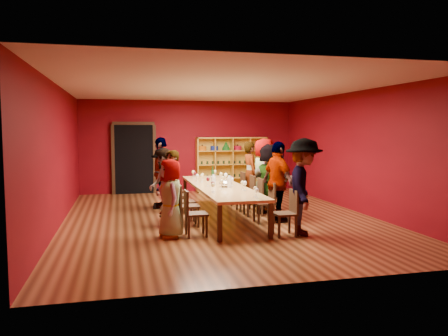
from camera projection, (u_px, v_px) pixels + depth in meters
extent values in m
cube|color=#582E17|center=(219.00, 218.00, 10.19)|extent=(7.10, 9.10, 0.02)
cube|color=#5E040D|center=(189.00, 146.00, 14.42)|extent=(7.10, 0.02, 3.00)
cube|color=#5E040D|center=(296.00, 172.00, 5.68)|extent=(7.10, 0.02, 3.00)
cube|color=#5E040D|center=(58.00, 156.00, 9.24)|extent=(0.02, 9.10, 3.00)
cube|color=#5E040D|center=(357.00, 152.00, 10.87)|extent=(0.02, 9.10, 3.00)
cube|color=silver|center=(219.00, 87.00, 9.92)|extent=(7.10, 9.10, 0.02)
cube|color=tan|center=(219.00, 187.00, 10.12)|extent=(1.10, 4.50, 0.06)
cube|color=black|center=(220.00, 223.00, 7.94)|extent=(0.08, 0.08, 0.69)
cube|color=black|center=(185.00, 191.00, 12.14)|extent=(0.08, 0.08, 0.69)
cube|color=black|center=(271.00, 221.00, 8.17)|extent=(0.08, 0.08, 0.69)
cube|color=black|center=(219.00, 190.00, 12.37)|extent=(0.08, 0.08, 0.69)
cube|color=black|center=(134.00, 159.00, 13.98)|extent=(1.20, 0.14, 2.20)
cube|color=black|center=(133.00, 123.00, 13.81)|extent=(1.32, 0.06, 0.10)
cube|color=black|center=(113.00, 160.00, 13.76)|extent=(0.10, 0.06, 2.20)
cube|color=black|center=(155.00, 159.00, 14.06)|extent=(0.10, 0.06, 2.20)
cube|color=gold|center=(197.00, 165.00, 14.30)|extent=(0.04, 0.40, 1.80)
cube|color=gold|center=(265.00, 164.00, 14.85)|extent=(0.04, 0.40, 1.80)
cube|color=gold|center=(232.00, 138.00, 14.50)|extent=(2.40, 0.40, 0.04)
cube|color=gold|center=(232.00, 190.00, 14.65)|extent=(2.40, 0.40, 0.04)
cube|color=gold|center=(230.00, 164.00, 14.76)|extent=(2.40, 0.02, 1.80)
cube|color=gold|center=(232.00, 178.00, 14.62)|extent=(2.36, 0.38, 0.03)
cube|color=gold|center=(232.00, 164.00, 14.58)|extent=(2.36, 0.38, 0.03)
cube|color=gold|center=(232.00, 151.00, 14.54)|extent=(2.36, 0.38, 0.03)
cube|color=gold|center=(214.00, 164.00, 14.44)|extent=(0.03, 0.38, 1.76)
cube|color=gold|center=(232.00, 164.00, 14.58)|extent=(0.03, 0.38, 1.76)
cube|color=gold|center=(249.00, 164.00, 14.72)|extent=(0.03, 0.38, 1.76)
cylinder|color=orange|center=(202.00, 148.00, 14.30)|extent=(0.26, 0.26, 0.15)
sphere|color=black|center=(202.00, 145.00, 14.29)|extent=(0.05, 0.05, 0.05)
cylinder|color=navy|center=(214.00, 148.00, 14.39)|extent=(0.26, 0.26, 0.15)
sphere|color=black|center=(214.00, 145.00, 14.38)|extent=(0.05, 0.05, 0.05)
cylinder|color=#1B6C22|center=(226.00, 149.00, 14.49)|extent=(0.26, 0.26, 0.08)
cone|color=#1B6C22|center=(226.00, 145.00, 14.47)|extent=(0.24, 0.24, 0.22)
cylinder|color=#BA1530|center=(238.00, 148.00, 14.58)|extent=(0.26, 0.26, 0.15)
sphere|color=black|center=(238.00, 145.00, 14.57)|extent=(0.05, 0.05, 0.05)
cylinder|color=orange|center=(249.00, 148.00, 14.67)|extent=(0.26, 0.26, 0.15)
sphere|color=black|center=(249.00, 145.00, 14.66)|extent=(0.05, 0.05, 0.05)
cylinder|color=orange|center=(260.00, 148.00, 14.76)|extent=(0.26, 0.26, 0.15)
sphere|color=black|center=(260.00, 145.00, 14.75)|extent=(0.05, 0.05, 0.05)
cylinder|color=black|center=(202.00, 176.00, 14.38)|extent=(0.07, 0.07, 0.10)
cylinder|color=black|center=(207.00, 176.00, 14.42)|extent=(0.07, 0.07, 0.10)
cylinder|color=black|center=(213.00, 176.00, 14.46)|extent=(0.07, 0.07, 0.10)
cylinder|color=black|center=(218.00, 176.00, 14.50)|extent=(0.07, 0.07, 0.10)
cylinder|color=black|center=(224.00, 176.00, 14.55)|extent=(0.07, 0.07, 0.10)
cylinder|color=black|center=(229.00, 176.00, 14.59)|extent=(0.07, 0.07, 0.10)
cylinder|color=black|center=(234.00, 176.00, 14.63)|extent=(0.07, 0.07, 0.10)
cylinder|color=black|center=(240.00, 175.00, 14.67)|extent=(0.07, 0.07, 0.10)
cylinder|color=black|center=(245.00, 175.00, 14.72)|extent=(0.07, 0.07, 0.10)
cylinder|color=black|center=(250.00, 175.00, 14.76)|extent=(0.07, 0.07, 0.10)
cylinder|color=black|center=(255.00, 175.00, 14.80)|extent=(0.07, 0.07, 0.10)
cylinder|color=black|center=(261.00, 175.00, 14.85)|extent=(0.07, 0.07, 0.10)
cylinder|color=black|center=(202.00, 163.00, 14.34)|extent=(0.07, 0.07, 0.10)
cylinder|color=black|center=(207.00, 163.00, 14.38)|extent=(0.07, 0.07, 0.10)
cylinder|color=black|center=(213.00, 163.00, 14.42)|extent=(0.07, 0.07, 0.10)
cylinder|color=black|center=(218.00, 162.00, 14.46)|extent=(0.07, 0.07, 0.10)
cylinder|color=black|center=(224.00, 162.00, 14.51)|extent=(0.07, 0.07, 0.10)
cylinder|color=black|center=(229.00, 162.00, 14.55)|extent=(0.07, 0.07, 0.10)
cylinder|color=black|center=(234.00, 162.00, 14.59)|extent=(0.07, 0.07, 0.10)
cylinder|color=black|center=(240.00, 162.00, 14.64)|extent=(0.07, 0.07, 0.10)
cylinder|color=black|center=(245.00, 162.00, 14.68)|extent=(0.07, 0.07, 0.10)
cylinder|color=black|center=(250.00, 162.00, 14.72)|extent=(0.07, 0.07, 0.10)
cylinder|color=black|center=(256.00, 162.00, 14.76)|extent=(0.07, 0.07, 0.10)
cylinder|color=black|center=(261.00, 162.00, 14.81)|extent=(0.07, 0.07, 0.10)
cube|color=black|center=(196.00, 214.00, 8.39)|extent=(0.42, 0.42, 0.04)
cube|color=black|center=(186.00, 202.00, 8.32)|extent=(0.04, 0.40, 0.44)
cube|color=black|center=(189.00, 228.00, 8.20)|extent=(0.04, 0.04, 0.41)
cube|color=black|center=(207.00, 227.00, 8.28)|extent=(0.04, 0.04, 0.41)
cube|color=black|center=(186.00, 224.00, 8.53)|extent=(0.04, 0.04, 0.41)
cube|color=black|center=(203.00, 223.00, 8.61)|extent=(0.04, 0.04, 0.41)
imported|color=tan|center=(171.00, 199.00, 8.25)|extent=(0.48, 0.77, 1.49)
cube|color=black|center=(189.00, 206.00, 9.24)|extent=(0.42, 0.42, 0.04)
cube|color=black|center=(180.00, 195.00, 9.18)|extent=(0.04, 0.40, 0.44)
cube|color=black|center=(182.00, 219.00, 9.06)|extent=(0.04, 0.04, 0.41)
cube|color=black|center=(198.00, 218.00, 9.13)|extent=(0.04, 0.04, 0.41)
cube|color=black|center=(180.00, 215.00, 9.39)|extent=(0.04, 0.04, 0.41)
cube|color=black|center=(196.00, 215.00, 9.46)|extent=(0.04, 0.04, 0.41)
imported|color=#5C87BF|center=(172.00, 189.00, 9.12)|extent=(0.56, 0.67, 1.62)
cube|color=black|center=(185.00, 202.00, 9.82)|extent=(0.42, 0.42, 0.04)
cube|color=black|center=(176.00, 191.00, 9.75)|extent=(0.04, 0.40, 0.44)
cube|color=black|center=(179.00, 213.00, 9.63)|extent=(0.04, 0.04, 0.41)
cube|color=black|center=(194.00, 213.00, 9.71)|extent=(0.04, 0.04, 0.41)
cube|color=black|center=(177.00, 211.00, 9.96)|extent=(0.04, 0.04, 0.41)
cube|color=black|center=(191.00, 210.00, 10.04)|extent=(0.04, 0.04, 0.41)
imported|color=white|center=(163.00, 185.00, 9.67)|extent=(0.46, 0.81, 1.63)
cube|color=black|center=(179.00, 195.00, 10.76)|extent=(0.42, 0.42, 0.04)
cube|color=black|center=(171.00, 186.00, 10.69)|extent=(0.04, 0.40, 0.44)
cube|color=black|center=(173.00, 206.00, 10.57)|extent=(0.04, 0.04, 0.41)
cube|color=black|center=(187.00, 205.00, 10.65)|extent=(0.04, 0.04, 0.41)
cube|color=black|center=(172.00, 204.00, 10.90)|extent=(0.04, 0.04, 0.41)
cube|color=black|center=(185.00, 203.00, 10.98)|extent=(0.04, 0.04, 0.41)
imported|color=tan|center=(164.00, 181.00, 10.63)|extent=(0.73, 1.12, 1.61)
cube|color=black|center=(175.00, 191.00, 11.52)|extent=(0.42, 0.42, 0.04)
cube|color=black|center=(168.00, 182.00, 11.46)|extent=(0.04, 0.40, 0.44)
cube|color=black|center=(170.00, 201.00, 11.34)|extent=(0.04, 0.04, 0.41)
cube|color=black|center=(183.00, 200.00, 11.42)|extent=(0.04, 0.04, 0.41)
cube|color=black|center=(168.00, 199.00, 11.67)|extent=(0.04, 0.04, 0.41)
cube|color=black|center=(181.00, 198.00, 11.75)|extent=(0.04, 0.04, 0.41)
imported|color=#525157|center=(161.00, 173.00, 11.39)|extent=(0.62, 1.14, 1.85)
cube|color=black|center=(284.00, 214.00, 8.40)|extent=(0.42, 0.42, 0.04)
cube|color=black|center=(294.00, 201.00, 8.42)|extent=(0.04, 0.40, 0.44)
cube|color=black|center=(279.00, 228.00, 8.22)|extent=(0.04, 0.04, 0.41)
cube|color=black|center=(296.00, 227.00, 8.30)|extent=(0.04, 0.04, 0.41)
cube|color=black|center=(273.00, 224.00, 8.55)|extent=(0.04, 0.04, 0.41)
cube|color=black|center=(289.00, 223.00, 8.63)|extent=(0.04, 0.04, 0.41)
imported|color=#5372AB|center=(304.00, 187.00, 8.45)|extent=(0.95, 1.32, 1.89)
cube|color=black|center=(264.00, 203.00, 9.60)|extent=(0.42, 0.42, 0.04)
cube|color=black|center=(272.00, 192.00, 9.63)|extent=(0.04, 0.40, 0.44)
cube|color=black|center=(259.00, 215.00, 9.42)|extent=(0.04, 0.04, 0.41)
cube|color=black|center=(274.00, 214.00, 9.50)|extent=(0.04, 0.04, 0.41)
cube|color=black|center=(254.00, 212.00, 9.75)|extent=(0.04, 0.04, 0.41)
cube|color=black|center=(268.00, 212.00, 9.83)|extent=(0.04, 0.04, 0.41)
imported|color=#141B39|center=(278.00, 182.00, 9.64)|extent=(0.72, 1.13, 1.79)
cube|color=black|center=(253.00, 198.00, 10.39)|extent=(0.42, 0.42, 0.04)
cube|color=black|center=(261.00, 188.00, 10.41)|extent=(0.04, 0.40, 0.44)
cube|color=black|center=(248.00, 209.00, 10.20)|extent=(0.04, 0.04, 0.41)
cube|color=black|center=(262.00, 208.00, 10.28)|extent=(0.04, 0.04, 0.41)
cube|color=black|center=(244.00, 206.00, 10.53)|extent=(0.04, 0.04, 0.41)
cube|color=black|center=(257.00, 206.00, 10.61)|extent=(0.04, 0.04, 0.41)
imported|color=#4A4A4F|center=(269.00, 179.00, 10.45)|extent=(0.87, 1.66, 1.72)
cube|color=black|center=(245.00, 194.00, 11.02)|extent=(0.42, 0.42, 0.04)
cube|color=black|center=(253.00, 184.00, 11.04)|extent=(0.04, 0.40, 0.44)
cube|color=black|center=(241.00, 204.00, 10.84)|extent=(0.04, 0.04, 0.41)
cube|color=black|center=(254.00, 203.00, 10.92)|extent=(0.04, 0.04, 0.41)
cube|color=black|center=(237.00, 202.00, 11.17)|extent=(0.04, 0.04, 0.41)
cube|color=black|center=(250.00, 201.00, 11.25)|extent=(0.04, 0.04, 0.41)
imported|color=#547AAE|center=(264.00, 174.00, 11.09)|extent=(0.71, 0.99, 1.82)
cube|color=black|center=(236.00, 189.00, 11.90)|extent=(0.42, 0.42, 0.04)
cube|color=black|center=(243.00, 180.00, 11.92)|extent=(0.04, 0.40, 0.44)
cube|color=black|center=(231.00, 198.00, 11.72)|extent=(0.04, 0.04, 0.41)
cube|color=black|center=(244.00, 198.00, 11.80)|extent=(0.04, 0.04, 0.41)
cube|color=black|center=(228.00, 197.00, 12.05)|extent=(0.04, 0.04, 0.41)
cube|color=black|center=(240.00, 196.00, 12.13)|extent=(0.04, 0.04, 0.41)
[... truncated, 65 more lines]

